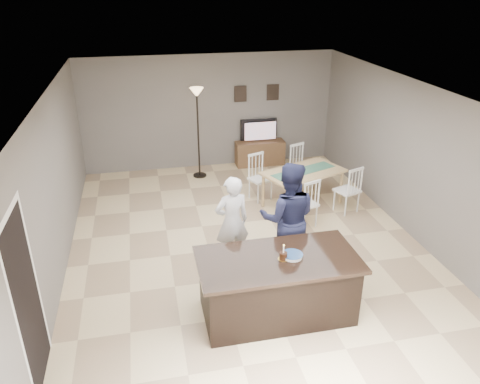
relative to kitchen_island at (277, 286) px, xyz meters
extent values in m
plane|color=beige|center=(0.00, 1.80, -0.45)|extent=(8.00, 8.00, 0.00)
plane|color=slate|center=(0.00, 5.80, 0.90)|extent=(6.00, 0.00, 6.00)
plane|color=slate|center=(0.00, -2.20, 0.90)|extent=(6.00, 0.00, 6.00)
plane|color=slate|center=(-3.00, 1.80, 0.90)|extent=(0.00, 8.00, 8.00)
plane|color=slate|center=(3.00, 1.80, 0.90)|extent=(0.00, 8.00, 8.00)
plane|color=white|center=(0.00, 1.80, 2.25)|extent=(8.00, 8.00, 0.00)
cube|color=black|center=(0.00, 0.00, -0.03)|extent=(2.00, 1.00, 0.85)
cube|color=black|center=(0.00, 0.00, 0.42)|extent=(2.15, 1.10, 0.05)
cube|color=brown|center=(1.20, 5.57, -0.15)|extent=(1.20, 0.40, 0.60)
imported|color=black|center=(1.20, 5.64, 0.41)|extent=(0.91, 0.12, 0.53)
plane|color=#D64F17|center=(1.20, 5.56, 0.42)|extent=(0.78, 0.00, 0.78)
cube|color=black|center=(0.75, 5.78, 1.30)|extent=(0.30, 0.02, 0.38)
cube|color=black|center=(1.55, 5.78, 1.30)|extent=(0.30, 0.02, 0.38)
plane|color=black|center=(-2.99, -0.50, 0.60)|extent=(0.00, 2.10, 2.10)
plane|color=white|center=(-2.99, -0.50, 1.69)|extent=(0.00, 1.02, 1.02)
imported|color=silver|center=(-0.35, 1.35, 0.32)|extent=(0.61, 0.45, 1.54)
imported|color=#1A1D3A|center=(0.45, 1.01, 0.46)|extent=(1.05, 0.91, 1.83)
cylinder|color=gold|center=(0.06, -0.03, 0.45)|extent=(0.14, 0.14, 0.00)
cylinder|color=black|center=(0.06, -0.03, 0.50)|extent=(0.10, 0.10, 0.10)
cylinder|color=white|center=(0.06, -0.03, 0.60)|extent=(0.02, 0.02, 0.10)
sphere|color=#FFBF4C|center=(0.06, -0.03, 0.66)|extent=(0.02, 0.02, 0.02)
cylinder|color=white|center=(0.19, -0.01, 0.45)|extent=(0.28, 0.28, 0.01)
cylinder|color=white|center=(0.19, -0.01, 0.47)|extent=(0.28, 0.28, 0.01)
cylinder|color=white|center=(0.19, -0.01, 0.48)|extent=(0.28, 0.28, 0.01)
cylinder|color=#2B4D85|center=(0.19, -0.01, 0.49)|extent=(0.28, 0.28, 0.00)
cube|color=tan|center=(1.47, 3.17, 0.27)|extent=(1.81, 1.41, 0.04)
cylinder|color=tan|center=(0.93, 2.57, -0.10)|extent=(0.06, 0.06, 0.71)
cylinder|color=tan|center=(2.01, 3.78, -0.10)|extent=(0.06, 0.06, 0.71)
cube|color=#3D6D5A|center=(1.47, 3.17, 0.30)|extent=(1.43, 0.83, 0.01)
cube|color=silver|center=(1.21, 2.33, 0.00)|extent=(0.53, 0.52, 0.04)
cylinder|color=silver|center=(1.11, 2.12, -0.24)|extent=(0.03, 0.03, 0.43)
cylinder|color=silver|center=(1.31, 2.54, -0.24)|extent=(0.03, 0.03, 0.43)
cube|color=silver|center=(1.28, 2.16, 0.49)|extent=(0.36, 0.16, 0.05)
cube|color=silver|center=(2.24, 2.72, 0.00)|extent=(0.53, 0.52, 0.04)
cylinder|color=silver|center=(2.14, 2.51, -0.24)|extent=(0.03, 0.03, 0.43)
cylinder|color=silver|center=(2.34, 2.93, -0.24)|extent=(0.03, 0.03, 0.43)
cube|color=silver|center=(2.30, 2.55, 0.49)|extent=(0.36, 0.16, 0.05)
cube|color=silver|center=(0.71, 3.63, 0.00)|extent=(0.53, 0.52, 0.04)
cylinder|color=silver|center=(0.81, 3.84, -0.24)|extent=(0.03, 0.03, 0.43)
cylinder|color=silver|center=(0.61, 3.42, -0.24)|extent=(0.03, 0.03, 0.43)
cube|color=silver|center=(0.65, 3.80, 0.49)|extent=(0.36, 0.16, 0.05)
cube|color=silver|center=(1.73, 4.02, 0.00)|extent=(0.53, 0.52, 0.04)
cylinder|color=silver|center=(1.84, 4.23, -0.24)|extent=(0.03, 0.03, 0.43)
cylinder|color=silver|center=(1.63, 3.81, -0.24)|extent=(0.03, 0.03, 0.43)
cube|color=silver|center=(1.67, 4.19, 0.49)|extent=(0.36, 0.16, 0.05)
cylinder|color=black|center=(-0.37, 5.15, -0.44)|extent=(0.31, 0.31, 0.03)
cylinder|color=black|center=(-0.37, 5.15, 0.52)|extent=(0.04, 0.04, 1.91)
cone|color=#F5C787|center=(-0.37, 5.15, 1.53)|extent=(0.31, 0.31, 0.20)
camera|label=1|loc=(-1.61, -5.01, 3.83)|focal=35.00mm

